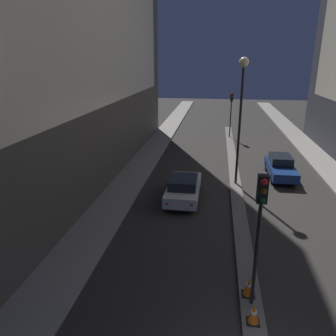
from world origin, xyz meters
name	(u,v)px	position (x,y,z in m)	size (l,w,h in m)	color
median_strip	(234,171)	(0.00, 17.91, 0.07)	(0.76, 33.82, 0.15)	#66605B
traffic_light_near	(260,213)	(0.00, 3.59, 3.58)	(0.32, 0.42, 4.69)	black
traffic_light_mid	(231,105)	(0.00, 29.34, 3.58)	(0.32, 0.42, 4.69)	black
street_lamp	(242,94)	(0.00, 15.23, 6.06)	(0.60, 0.60, 8.12)	black
traffic_cone_near	(254,314)	(-0.03, 2.72, 0.48)	(0.42, 0.42, 0.68)	black
traffic_cone_far	(249,286)	(-0.07, 4.02, 0.51)	(0.46, 0.46, 0.73)	black
car_left_lane	(184,188)	(-3.26, 12.32, 0.76)	(1.89, 4.62, 1.50)	silver
car_right_lane	(281,167)	(3.26, 17.41, 0.77)	(1.71, 4.61, 1.53)	navy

